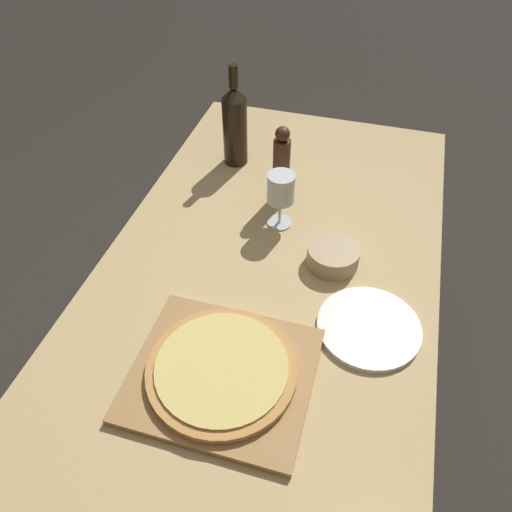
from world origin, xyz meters
The scene contains 9 objects.
ground_plane centered at (0.00, 0.00, 0.00)m, with size 12.00×12.00×0.00m, color #2D2823.
dining_table centered at (0.00, 0.00, 0.67)m, with size 0.88×1.69×0.76m.
cutting_board centered at (-0.01, -0.32, 0.77)m, with size 0.39×0.35×0.02m.
pizza centered at (-0.01, -0.32, 0.79)m, with size 0.33×0.33×0.02m.
wine_bottle centered at (-0.23, 0.48, 0.89)m, with size 0.08×0.08×0.33m.
pepper_mill centered at (-0.04, 0.32, 0.87)m, with size 0.05×0.05×0.25m.
wine_glass centered at (-0.01, 0.21, 0.88)m, with size 0.08×0.08×0.17m.
small_bowl centered at (0.16, 0.09, 0.78)m, with size 0.14×0.14×0.05m.
dinner_plate centered at (0.28, -0.11, 0.76)m, with size 0.24×0.24×0.01m.
Camera 1 is at (0.22, -0.87, 1.71)m, focal length 35.00 mm.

